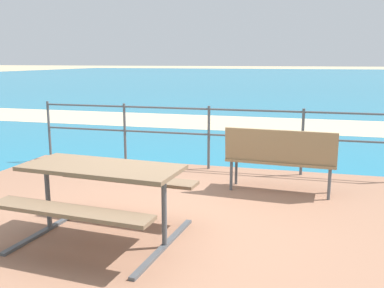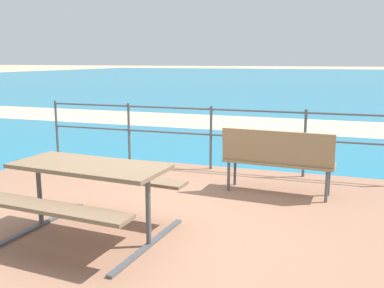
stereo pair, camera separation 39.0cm
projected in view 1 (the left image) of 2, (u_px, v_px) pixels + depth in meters
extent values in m
plane|color=tan|center=(161.00, 225.00, 4.79)|extent=(240.00, 240.00, 0.00)
cube|color=#996B51|center=(161.00, 223.00, 4.78)|extent=(6.40, 5.20, 0.06)
cube|color=teal|center=(292.00, 78.00, 42.69)|extent=(90.00, 90.00, 0.01)
cube|color=beige|center=(251.00, 124.00, 12.36)|extent=(54.02, 3.35, 0.01)
cube|color=#7A6047|center=(102.00, 168.00, 4.17)|extent=(1.61, 0.80, 0.04)
cube|color=#7A6047|center=(69.00, 211.00, 3.71)|extent=(1.58, 0.39, 0.04)
cube|color=#7A6047|center=(129.00, 179.00, 4.72)|extent=(1.58, 0.39, 0.04)
cylinder|color=#4C5156|center=(48.00, 196.00, 4.46)|extent=(0.05, 0.05, 0.73)
cube|color=#4C5156|center=(50.00, 228.00, 4.52)|extent=(0.17, 1.36, 0.03)
cylinder|color=#4C5156|center=(164.00, 211.00, 4.02)|extent=(0.05, 0.05, 0.73)
cube|color=#4C5156|center=(165.00, 246.00, 4.09)|extent=(0.17, 1.36, 0.03)
cube|color=#8C704C|center=(281.00, 161.00, 5.74)|extent=(1.47, 0.50, 0.04)
cube|color=#8C704C|center=(280.00, 146.00, 5.53)|extent=(1.44, 0.17, 0.43)
cylinder|color=#4C5156|center=(330.00, 178.00, 5.72)|extent=(0.04, 0.04, 0.43)
cylinder|color=#4C5156|center=(329.00, 184.00, 5.44)|extent=(0.04, 0.04, 0.43)
cylinder|color=#4C5156|center=(236.00, 170.00, 6.13)|extent=(0.04, 0.04, 0.43)
cylinder|color=#4C5156|center=(231.00, 175.00, 5.85)|extent=(0.04, 0.04, 0.43)
cylinder|color=#4C5156|center=(49.00, 130.00, 7.69)|extent=(0.04, 0.04, 1.04)
cylinder|color=#4C5156|center=(125.00, 134.00, 7.32)|extent=(0.04, 0.04, 1.04)
cylinder|color=#4C5156|center=(209.00, 138.00, 6.94)|extent=(0.04, 0.04, 1.04)
cylinder|color=#4C5156|center=(302.00, 142.00, 6.57)|extent=(0.04, 0.04, 1.04)
cylinder|color=#4C5156|center=(209.00, 109.00, 6.85)|extent=(5.90, 0.03, 0.03)
cylinder|color=#4C5156|center=(209.00, 135.00, 6.93)|extent=(5.90, 0.03, 0.03)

